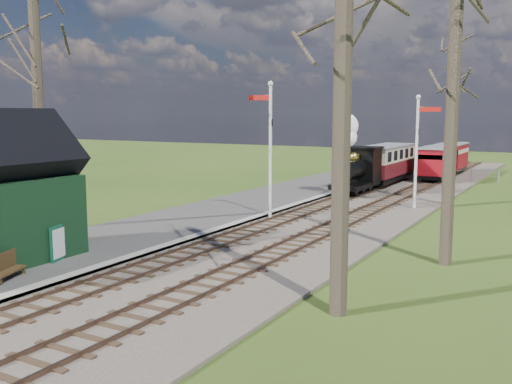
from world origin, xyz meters
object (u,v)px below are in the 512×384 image
(red_carriage_b, at_px, (451,157))
(sign_board, at_px, (58,243))
(red_carriage_a, at_px, (436,162))
(coach, at_px, (386,162))
(semaphore_near, at_px, (269,140))
(person, at_px, (59,238))
(semaphore_far, at_px, (418,143))
(bench, at_px, (5,267))
(locomotive, at_px, (355,160))

(red_carriage_b, relative_size, sign_board, 4.12)
(red_carriage_a, bearing_deg, coach, -127.70)
(semaphore_near, height_order, person, semaphore_near)
(sign_board, bearing_deg, red_carriage_b, 81.15)
(red_carriage_b, bearing_deg, person, -99.67)
(semaphore_far, xyz_separation_m, person, (-7.56, -15.87, -2.55))
(person, bearing_deg, sign_board, -122.94)
(semaphore_near, height_order, bench, semaphore_near)
(person, bearing_deg, semaphore_far, -13.25)
(person, bearing_deg, coach, 4.99)
(semaphore_near, height_order, locomotive, semaphore_near)
(red_carriage_b, bearing_deg, locomotive, -99.92)
(red_carriage_a, bearing_deg, person, -101.49)
(semaphore_near, bearing_deg, red_carriage_b, 82.05)
(locomotive, bearing_deg, sign_board, -98.02)
(bench, bearing_deg, locomotive, 83.49)
(bench, height_order, person, person)
(semaphore_far, distance_m, person, 17.77)
(person, bearing_deg, semaphore_near, -1.55)
(semaphore_far, distance_m, coach, 10.40)
(sign_board, bearing_deg, red_carriage_a, 79.51)
(coach, distance_m, red_carriage_a, 4.26)
(semaphore_near, relative_size, coach, 0.84)
(red_carriage_a, bearing_deg, bench, -99.29)
(semaphore_far, relative_size, locomotive, 1.23)
(semaphore_near, bearing_deg, semaphore_far, 49.40)
(red_carriage_a, relative_size, bench, 3.47)
(red_carriage_a, height_order, sign_board, red_carriage_a)
(red_carriage_b, bearing_deg, semaphore_near, -97.95)
(red_carriage_b, bearing_deg, sign_board, -98.85)
(semaphore_near, xyz_separation_m, sign_board, (-1.99, -10.31, -2.86))
(bench, bearing_deg, red_carriage_b, 82.09)
(red_carriage_a, distance_m, bench, 31.49)
(red_carriage_a, height_order, red_carriage_b, same)
(semaphore_far, bearing_deg, semaphore_near, -130.60)
(coach, height_order, sign_board, coach)
(semaphore_near, height_order, sign_board, semaphore_near)
(semaphore_far, xyz_separation_m, sign_board, (-7.13, -16.31, -2.59))
(bench, bearing_deg, sign_board, 97.41)
(coach, relative_size, person, 6.22)
(red_carriage_a, bearing_deg, locomotive, -105.48)
(semaphore_far, height_order, coach, semaphore_far)
(coach, distance_m, bench, 27.84)
(semaphore_near, xyz_separation_m, locomotive, (0.76, 9.20, -1.49))
(sign_board, xyz_separation_m, person, (-0.43, 0.43, 0.03))
(semaphore_far, height_order, red_carriage_b, semaphore_far)
(semaphore_far, relative_size, red_carriage_a, 1.23)
(semaphore_near, bearing_deg, sign_board, -100.93)
(coach, height_order, bench, coach)
(coach, bearing_deg, red_carriage_b, 73.65)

